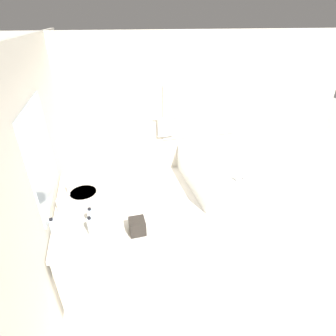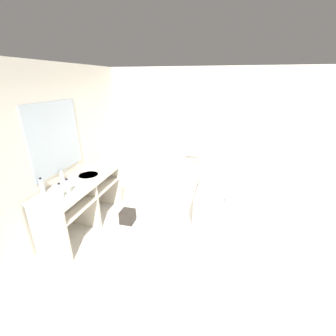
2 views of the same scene
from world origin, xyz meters
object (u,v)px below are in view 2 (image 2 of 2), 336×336
water_bottle_3 (42,186)px  bathtub (225,195)px  waste_bin (128,216)px  water_bottle_1 (60,191)px  soap_dispenser (62,177)px  water_bottle_2 (68,186)px

water_bottle_3 → bathtub: bearing=33.5°
waste_bin → water_bottle_1: bearing=-123.2°
bathtub → soap_dispenser: (-2.63, -1.34, 0.69)m
water_bottle_3 → soap_dispenser: water_bottle_3 is taller
water_bottle_1 → water_bottle_3: 0.37m
water_bottle_2 → waste_bin: size_ratio=0.97×
waste_bin → soap_dispenser: bearing=-157.6°
water_bottle_1 → water_bottle_3: bearing=169.0°
bathtub → water_bottle_2: 2.91m
water_bottle_2 → water_bottle_3: (-0.37, -0.09, 0.01)m
bathtub → soap_dispenser: soap_dispenser is taller
bathtub → soap_dispenser: bearing=-153.1°
water_bottle_1 → waste_bin: size_ratio=1.00×
water_bottle_1 → water_bottle_3: (-0.37, 0.07, 0.00)m
water_bottle_3 → water_bottle_1: bearing=-11.0°
water_bottle_2 → soap_dispenser: water_bottle_2 is taller
bathtub → water_bottle_2: size_ratio=7.28×
water_bottle_3 → waste_bin: water_bottle_3 is taller
water_bottle_2 → water_bottle_3: water_bottle_3 is taller
water_bottle_3 → soap_dispenser: 0.42m
water_bottle_1 → water_bottle_3: water_bottle_3 is taller
bathtub → water_bottle_3: size_ratio=6.95×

